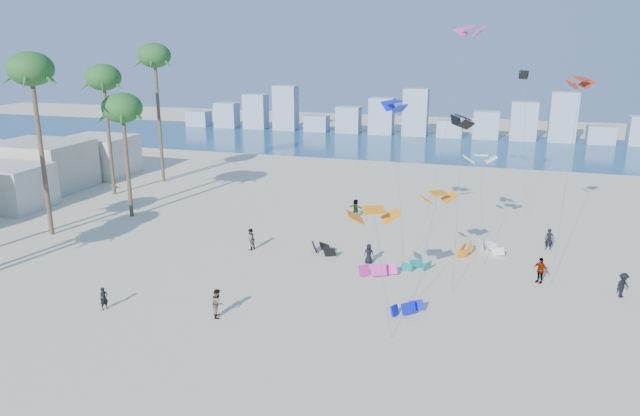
# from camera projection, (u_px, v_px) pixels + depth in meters

# --- Properties ---
(ground) EXTENTS (220.00, 220.00, 0.00)m
(ground) POSITION_uv_depth(u_px,v_px,m) (185.00, 359.00, 32.58)
(ground) COLOR beige
(ground) RESTS_ON ground
(ocean) EXTENTS (220.00, 220.00, 0.00)m
(ocean) POSITION_uv_depth(u_px,v_px,m) (398.00, 144.00, 98.95)
(ocean) COLOR navy
(ocean) RESTS_ON ground
(kitesurfer_near) EXTENTS (0.58, 0.66, 1.52)m
(kitesurfer_near) POSITION_uv_depth(u_px,v_px,m) (104.00, 299.00, 38.37)
(kitesurfer_near) COLOR black
(kitesurfer_near) RESTS_ON ground
(kitesurfer_mid) EXTENTS (1.00, 1.11, 1.87)m
(kitesurfer_mid) POSITION_uv_depth(u_px,v_px,m) (218.00, 303.00, 37.32)
(kitesurfer_mid) COLOR gray
(kitesurfer_mid) RESTS_ON ground
(kitesurfers_far) EXTENTS (29.01, 14.44, 1.91)m
(kitesurfers_far) POSITION_uv_depth(u_px,v_px,m) (427.00, 243.00, 48.32)
(kitesurfers_far) COLOR black
(kitesurfers_far) RESTS_ON ground
(grounded_kites) EXTENTS (16.00, 16.04, 0.95)m
(grounded_kites) POSITION_uv_depth(u_px,v_px,m) (412.00, 263.00, 45.32)
(grounded_kites) COLOR #F135B2
(grounded_kites) RESTS_ON ground
(flying_kites) EXTENTS (25.21, 36.02, 18.64)m
(flying_kites) POSITION_uv_depth(u_px,v_px,m) (497.00, 118.00, 46.52)
(flying_kites) COLOR orange
(flying_kites) RESTS_ON ground
(palm_row) EXTENTS (10.68, 44.80, 16.50)m
(palm_row) POSITION_uv_depth(u_px,v_px,m) (31.00, 99.00, 50.41)
(palm_row) COLOR brown
(palm_row) RESTS_ON ground
(distant_skyline) EXTENTS (85.00, 3.00, 8.40)m
(distant_skyline) POSITION_uv_depth(u_px,v_px,m) (401.00, 118.00, 107.65)
(distant_skyline) COLOR #9EADBF
(distant_skyline) RESTS_ON ground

